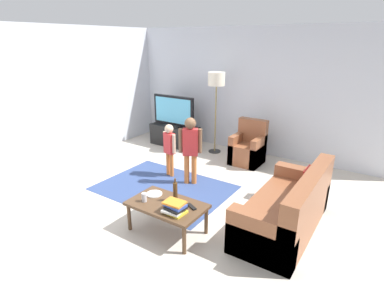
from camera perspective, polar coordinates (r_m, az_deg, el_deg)
The scene contains 17 objects.
ground at distance 4.90m, azimuth -3.97°, elevation -9.19°, with size 7.80×7.80×0.00m, color beige.
wall_back at distance 6.95m, azimuth 11.32°, elevation 11.18°, with size 6.00×0.12×2.70m, color silver.
wall_left at distance 6.65m, azimuth -25.48°, elevation 9.22°, with size 0.12×6.00×2.70m, color silver.
area_rug at distance 5.38m, azimuth -5.21°, elevation -6.34°, with size 2.20×1.60×0.01m, color #33477A.
tv_stand at distance 7.41m, azimuth -3.25°, elevation 3.32°, with size 1.20×0.44×0.50m.
tv at distance 7.24m, azimuth -3.45°, elevation 7.85°, with size 1.10×0.28×0.71m.
couch at distance 4.32m, azimuth 17.71°, elevation -10.13°, with size 0.80×1.80×0.86m.
armchair at distance 6.43m, azimuth 10.46°, elevation 0.82°, with size 0.60×0.60×0.90m.
floor_lamp at distance 6.71m, azimuth 4.56°, elevation 12.86°, with size 0.36×0.36×1.78m.
child_near_tv at distance 5.63m, azimuth -4.22°, elevation 1.50°, with size 0.32×0.17×0.99m.
child_center at distance 5.25m, azimuth -0.31°, elevation 1.61°, with size 0.36×0.26×1.20m.
coffee_table at distance 4.06m, azimuth -4.68°, elevation -9.85°, with size 1.00×0.60×0.42m.
book_stack at distance 3.81m, azimuth -3.23°, elevation -10.01°, with size 0.29×0.25×0.14m.
bottle at distance 4.03m, azimuth -3.13°, elevation -7.08°, with size 0.06×0.06×0.32m.
tv_remote at distance 3.94m, azimuth -0.08°, elevation -9.85°, with size 0.17×0.05×0.02m, color black.
soda_can at distance 4.10m, azimuth -8.88°, elevation -8.06°, with size 0.07×0.07×0.12m, color silver.
plate at distance 4.27m, azimuth -7.05°, elevation -7.46°, with size 0.22×0.22×0.02m.
Camera 1 is at (2.65, -3.34, 2.41)m, focal length 28.70 mm.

